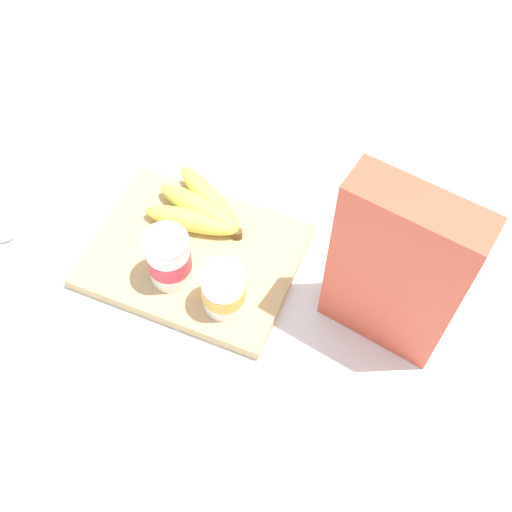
% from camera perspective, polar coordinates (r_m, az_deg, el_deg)
% --- Properties ---
extents(ground_plane, '(2.40, 2.40, 0.00)m').
position_cam_1_polar(ground_plane, '(1.00, -5.70, -0.29)').
color(ground_plane, white).
extents(cutting_board, '(0.33, 0.25, 0.02)m').
position_cam_1_polar(cutting_board, '(1.00, -5.75, 0.05)').
color(cutting_board, tan).
rests_on(cutting_board, ground_plane).
extents(cereal_box, '(0.19, 0.09, 0.30)m').
position_cam_1_polar(cereal_box, '(0.83, 12.84, -1.55)').
color(cereal_box, '#D85138').
rests_on(cereal_box, ground_plane).
extents(yogurt_cup_front, '(0.07, 0.07, 0.08)m').
position_cam_1_polar(yogurt_cup_front, '(0.90, -3.02, -3.12)').
color(yogurt_cup_front, white).
rests_on(yogurt_cup_front, cutting_board).
extents(yogurt_cup_back, '(0.07, 0.07, 0.10)m').
position_cam_1_polar(yogurt_cup_back, '(0.93, -8.05, -0.23)').
color(yogurt_cup_back, white).
rests_on(yogurt_cup_back, cutting_board).
extents(banana_bunch, '(0.17, 0.14, 0.04)m').
position_cam_1_polar(banana_bunch, '(1.01, -5.18, 4.38)').
color(banana_bunch, '#D8DB50').
rests_on(banana_bunch, cutting_board).
extents(spoon, '(0.12, 0.09, 0.01)m').
position_cam_1_polar(spoon, '(1.09, -20.96, 1.88)').
color(spoon, silver).
rests_on(spoon, ground_plane).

